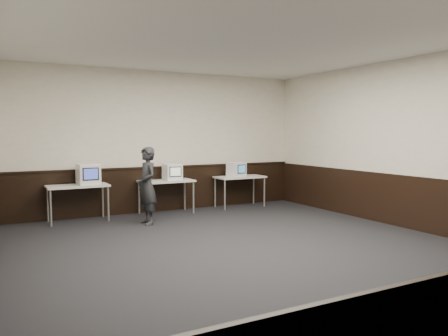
{
  "coord_description": "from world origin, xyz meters",
  "views": [
    {
      "loc": [
        -3.41,
        -5.53,
        1.8
      ],
      "look_at": [
        0.39,
        1.6,
        1.15
      ],
      "focal_mm": 35.0,
      "sensor_mm": 36.0,
      "label": 1
    }
  ],
  "objects_px": {
    "desk_left": "(78,188)",
    "desk_center": "(166,183)",
    "emac_left": "(88,174)",
    "emac_right": "(236,169)",
    "emac_center": "(172,172)",
    "person": "(147,186)",
    "desk_right": "(240,179)"
  },
  "relations": [
    {
      "from": "desk_left",
      "to": "desk_center",
      "type": "height_order",
      "value": "same"
    },
    {
      "from": "emac_left",
      "to": "emac_right",
      "type": "distance_m",
      "value": 3.47
    },
    {
      "from": "emac_center",
      "to": "emac_right",
      "type": "relative_size",
      "value": 0.9
    },
    {
      "from": "emac_right",
      "to": "person",
      "type": "relative_size",
      "value": 0.29
    },
    {
      "from": "desk_right",
      "to": "emac_right",
      "type": "distance_m",
      "value": 0.28
    },
    {
      "from": "emac_left",
      "to": "emac_center",
      "type": "height_order",
      "value": "emac_left"
    },
    {
      "from": "emac_center",
      "to": "person",
      "type": "distance_m",
      "value": 1.25
    },
    {
      "from": "desk_left",
      "to": "desk_center",
      "type": "distance_m",
      "value": 1.9
    },
    {
      "from": "emac_left",
      "to": "desk_left",
      "type": "bearing_deg",
      "value": 175.12
    },
    {
      "from": "desk_center",
      "to": "emac_center",
      "type": "height_order",
      "value": "emac_center"
    },
    {
      "from": "desk_left",
      "to": "emac_right",
      "type": "height_order",
      "value": "emac_right"
    },
    {
      "from": "desk_right",
      "to": "emac_right",
      "type": "xyz_separation_m",
      "value": [
        -0.12,
        -0.04,
        0.25
      ]
    },
    {
      "from": "emac_right",
      "to": "desk_center",
      "type": "bearing_deg",
      "value": 164.89
    },
    {
      "from": "emac_right",
      "to": "desk_left",
      "type": "bearing_deg",
      "value": 165.51
    },
    {
      "from": "desk_center",
      "to": "emac_center",
      "type": "bearing_deg",
      "value": -9.16
    },
    {
      "from": "emac_center",
      "to": "emac_right",
      "type": "height_order",
      "value": "emac_center"
    },
    {
      "from": "desk_center",
      "to": "person",
      "type": "relative_size",
      "value": 0.78
    },
    {
      "from": "desk_left",
      "to": "emac_center",
      "type": "height_order",
      "value": "emac_center"
    },
    {
      "from": "desk_left",
      "to": "desk_right",
      "type": "height_order",
      "value": "same"
    },
    {
      "from": "desk_left",
      "to": "emac_left",
      "type": "bearing_deg",
      "value": -2.89
    },
    {
      "from": "desk_left",
      "to": "emac_left",
      "type": "distance_m",
      "value": 0.35
    },
    {
      "from": "desk_left",
      "to": "desk_right",
      "type": "xyz_separation_m",
      "value": [
        3.8,
        0.0,
        0.0
      ]
    },
    {
      "from": "person",
      "to": "emac_center",
      "type": "bearing_deg",
      "value": 131.08
    },
    {
      "from": "emac_left",
      "to": "person",
      "type": "height_order",
      "value": "person"
    },
    {
      "from": "desk_center",
      "to": "emac_center",
      "type": "distance_m",
      "value": 0.29
    },
    {
      "from": "desk_left",
      "to": "desk_right",
      "type": "bearing_deg",
      "value": 0.0
    },
    {
      "from": "desk_left",
      "to": "person",
      "type": "relative_size",
      "value": 0.78
    },
    {
      "from": "emac_right",
      "to": "person",
      "type": "height_order",
      "value": "person"
    },
    {
      "from": "person",
      "to": "desk_left",
      "type": "bearing_deg",
      "value": -131.76
    },
    {
      "from": "emac_right",
      "to": "person",
      "type": "bearing_deg",
      "value": -174.98
    },
    {
      "from": "desk_left",
      "to": "person",
      "type": "bearing_deg",
      "value": -37.68
    },
    {
      "from": "desk_right",
      "to": "emac_center",
      "type": "xyz_separation_m",
      "value": [
        -1.76,
        -0.02,
        0.25
      ]
    }
  ]
}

